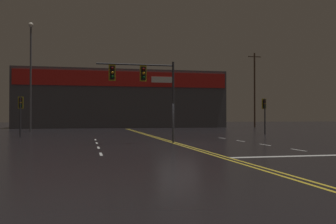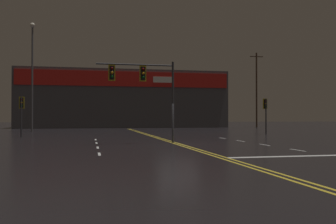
{
  "view_description": "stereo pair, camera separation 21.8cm",
  "coord_description": "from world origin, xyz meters",
  "views": [
    {
      "loc": [
        -5.5,
        -22.31,
        1.66
      ],
      "look_at": [
        0.0,
        2.92,
        2.0
      ],
      "focal_mm": 40.0,
      "sensor_mm": 36.0,
      "label": 1
    },
    {
      "loc": [
        -5.28,
        -22.35,
        1.66
      ],
      "look_at": [
        0.0,
        2.92,
        2.0
      ],
      "focal_mm": 40.0,
      "sensor_mm": 36.0,
      "label": 2
    }
  ],
  "objects": [
    {
      "name": "utility_pole_row",
      "position": [
        -0.64,
        33.18,
        6.38
      ],
      "size": [
        43.77,
        0.26,
        12.74
      ],
      "color": "#4C3828",
      "rests_on": "ground"
    },
    {
      "name": "traffic_signal_median",
      "position": [
        -2.13,
        0.87,
        3.95
      ],
      "size": [
        4.9,
        0.36,
        5.18
      ],
      "color": "#38383D",
      "rests_on": "ground"
    },
    {
      "name": "traffic_signal_corner_northeast",
      "position": [
        11.16,
        10.72,
        2.51
      ],
      "size": [
        0.42,
        0.36,
        3.42
      ],
      "color": "#38383D",
      "rests_on": "ground"
    },
    {
      "name": "building_backdrop",
      "position": [
        0.0,
        38.3,
        4.45
      ],
      "size": [
        32.13,
        10.23,
        8.86
      ],
      "color": "#4C4C51",
      "rests_on": "ground"
    },
    {
      "name": "ground_plane",
      "position": [
        0.0,
        0.0,
        0.0
      ],
      "size": [
        200.0,
        200.0,
        0.0
      ],
      "primitive_type": "plane",
      "color": "black"
    },
    {
      "name": "traffic_signal_corner_northwest",
      "position": [
        -10.84,
        10.43,
        2.45
      ],
      "size": [
        0.42,
        0.36,
        3.34
      ],
      "color": "#38383D",
      "rests_on": "ground"
    },
    {
      "name": "road_markings",
      "position": [
        0.94,
        -1.54,
        0.0
      ],
      "size": [
        14.48,
        60.0,
        0.01
      ],
      "color": "gold",
      "rests_on": "ground"
    },
    {
      "name": "streetlight_near_left",
      "position": [
        -11.64,
        21.79,
        7.56
      ],
      "size": [
        0.56,
        0.56,
        12.27
      ],
      "color": "#59595E",
      "rests_on": "ground"
    }
  ]
}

